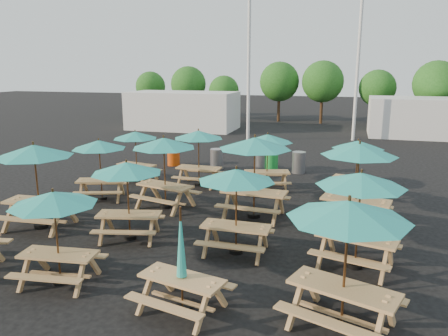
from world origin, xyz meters
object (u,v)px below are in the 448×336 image
(picnic_unit_3, at_px, (135,138))
(picnic_unit_5, at_px, (127,172))
(picnic_unit_10, at_px, (255,148))
(picnic_unit_15, at_px, (358,148))
(picnic_unit_9, at_px, (236,180))
(picnic_unit_14, at_px, (359,155))
(picnic_unit_4, at_px, (54,204))
(waste_bin_3, at_px, (271,160))
(picnic_unit_6, at_px, (164,147))
(waste_bin_1, at_px, (217,159))
(picnic_unit_7, at_px, (198,138))
(picnic_unit_12, at_px, (348,218))
(picnic_unit_8, at_px, (182,269))
(picnic_unit_13, at_px, (361,186))
(picnic_unit_1, at_px, (34,156))
(picnic_unit_11, at_px, (268,142))
(picnic_unit_2, at_px, (99,148))
(waste_bin_2, at_px, (261,160))
(waste_bin_0, at_px, (174,155))

(picnic_unit_3, bearing_deg, picnic_unit_5, -52.33)
(picnic_unit_10, xyz_separation_m, picnic_unit_15, (3.07, 3.22, -0.41))
(picnic_unit_9, bearing_deg, picnic_unit_14, 44.95)
(picnic_unit_4, xyz_separation_m, waste_bin_3, (2.57, 11.81, -1.33))
(picnic_unit_4, xyz_separation_m, picnic_unit_6, (0.10, 5.50, 0.26))
(picnic_unit_14, xyz_separation_m, waste_bin_1, (-6.10, 5.92, -1.68))
(picnic_unit_7, relative_size, waste_bin_1, 2.33)
(picnic_unit_5, relative_size, picnic_unit_12, 0.84)
(picnic_unit_8, bearing_deg, picnic_unit_7, 120.13)
(picnic_unit_8, distance_m, picnic_unit_15, 9.55)
(picnic_unit_3, xyz_separation_m, picnic_unit_13, (8.70, -5.93, 0.21))
(picnic_unit_5, xyz_separation_m, waste_bin_3, (2.32, 9.10, -1.40))
(picnic_unit_1, height_order, picnic_unit_9, picnic_unit_1)
(picnic_unit_12, bearing_deg, picnic_unit_6, 156.12)
(picnic_unit_1, xyz_separation_m, picnic_unit_15, (8.90, 5.87, -0.36))
(picnic_unit_7, bearing_deg, picnic_unit_1, -115.60)
(picnic_unit_3, distance_m, picnic_unit_11, 5.45)
(picnic_unit_3, relative_size, picnic_unit_6, 0.85)
(picnic_unit_3, height_order, picnic_unit_12, picnic_unit_12)
(picnic_unit_5, distance_m, picnic_unit_9, 3.04)
(picnic_unit_7, distance_m, picnic_unit_14, 6.69)
(picnic_unit_6, distance_m, picnic_unit_8, 6.59)
(picnic_unit_6, distance_m, picnic_unit_13, 6.76)
(picnic_unit_3, xyz_separation_m, picnic_unit_5, (2.74, -5.80, 0.09))
(picnic_unit_5, distance_m, picnic_unit_12, 6.34)
(picnic_unit_8, distance_m, picnic_unit_10, 5.87)
(picnic_unit_2, bearing_deg, picnic_unit_15, -0.15)
(picnic_unit_3, height_order, picnic_unit_9, picnic_unit_9)
(picnic_unit_1, distance_m, picnic_unit_9, 5.98)
(picnic_unit_3, distance_m, picnic_unit_7, 2.74)
(picnic_unit_4, relative_size, picnic_unit_15, 0.96)
(picnic_unit_2, xyz_separation_m, picnic_unit_6, (2.58, -0.27, 0.21))
(picnic_unit_3, relative_size, picnic_unit_14, 0.84)
(picnic_unit_1, relative_size, waste_bin_3, 2.62)
(picnic_unit_7, relative_size, waste_bin_2, 2.33)
(picnic_unit_7, xyz_separation_m, picnic_unit_12, (5.71, -8.55, 0.18))
(picnic_unit_11, height_order, waste_bin_3, picnic_unit_11)
(picnic_unit_9, xyz_separation_m, picnic_unit_13, (2.91, -0.02, 0.10))
(picnic_unit_9, bearing_deg, waste_bin_3, 94.89)
(picnic_unit_10, height_order, waste_bin_0, picnic_unit_10)
(picnic_unit_5, bearing_deg, picnic_unit_12, -38.94)
(picnic_unit_13, distance_m, waste_bin_3, 10.04)
(picnic_unit_9, distance_m, picnic_unit_11, 6.04)
(picnic_unit_12, distance_m, waste_bin_3, 12.44)
(picnic_unit_2, relative_size, waste_bin_1, 2.49)
(picnic_unit_7, height_order, waste_bin_0, picnic_unit_7)
(picnic_unit_4, distance_m, picnic_unit_7, 8.50)
(picnic_unit_11, bearing_deg, picnic_unit_2, -168.48)
(picnic_unit_9, bearing_deg, picnic_unit_12, -44.53)
(picnic_unit_10, bearing_deg, picnic_unit_12, -59.01)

